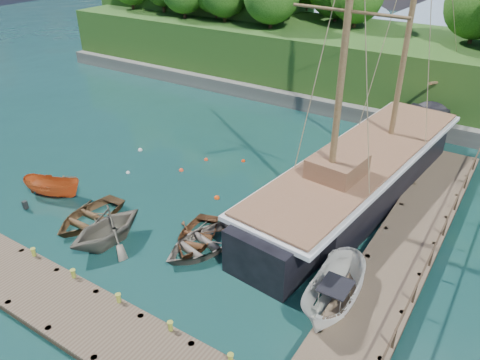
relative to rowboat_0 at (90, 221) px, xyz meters
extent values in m
plane|color=#11342E|center=(4.79, 0.92, 0.00)|extent=(160.00, 160.00, 0.00)
cube|color=#4D3A2E|center=(6.79, -5.58, 0.54)|extent=(20.00, 3.20, 0.12)
cube|color=black|center=(6.79, -5.58, 0.38)|extent=(20.00, 3.20, 0.20)
cube|color=#4D3A2E|center=(16.29, 7.92, 0.54)|extent=(3.20, 24.00, 0.12)
cube|color=black|center=(16.29, 7.92, 0.38)|extent=(3.20, 24.00, 0.20)
cylinder|color=black|center=(14.99, 19.62, 0.05)|extent=(0.28, 0.28, 1.10)
cylinder|color=black|center=(17.59, 19.62, 0.05)|extent=(0.28, 0.28, 1.10)
cylinder|color=olive|center=(0.79, -4.18, 0.00)|extent=(0.26, 0.26, 0.45)
cylinder|color=olive|center=(3.79, -4.18, 0.00)|extent=(0.26, 0.26, 0.45)
cylinder|color=olive|center=(6.79, -4.18, 0.00)|extent=(0.26, 0.26, 0.45)
cylinder|color=olive|center=(9.79, -4.18, 0.00)|extent=(0.26, 0.26, 0.45)
imported|color=brown|center=(0.00, 0.00, 0.00)|extent=(3.42, 4.70, 0.96)
imported|color=#6C6658|center=(2.49, -0.88, 0.00)|extent=(4.25, 4.80, 2.36)
imported|color=#56331C|center=(6.41, 1.91, 0.00)|extent=(3.96, 4.75, 0.85)
imported|color=#70665C|center=(7.13, 1.55, 0.00)|extent=(4.50, 5.55, 1.01)
imported|color=#C0521E|center=(-4.13, 0.76, 0.00)|extent=(4.21, 2.65, 1.52)
imported|color=silver|center=(14.79, 1.14, 0.00)|extent=(2.45, 5.64, 2.13)
cube|color=black|center=(12.04, 11.70, 0.87)|extent=(6.90, 16.64, 3.36)
cube|color=black|center=(13.12, 22.05, 0.87)|extent=(3.40, 5.36, 3.03)
cube|color=black|center=(11.09, 2.50, 0.87)|extent=(4.09, 4.52, 3.19)
cube|color=silver|center=(12.04, 11.70, 2.48)|extent=(7.48, 21.71, 0.25)
cube|color=brown|center=(12.04, 11.70, 2.73)|extent=(6.96, 21.20, 0.12)
cube|color=brown|center=(11.69, 8.25, 3.33)|extent=(2.92, 3.26, 1.20)
cylinder|color=brown|center=(13.50, 25.68, 3.93)|extent=(0.95, 6.88, 1.69)
cylinder|color=brown|center=(11.61, 7.56, 10.95)|extent=(0.36, 0.36, 16.44)
sphere|color=silver|center=(-2.42, 5.56, 0.00)|extent=(0.28, 0.28, 0.28)
sphere|color=#F24522|center=(0.50, 7.84, 0.00)|extent=(0.33, 0.33, 0.33)
sphere|color=#E4430A|center=(4.76, 6.17, 0.00)|extent=(0.36, 0.36, 0.36)
sphere|color=white|center=(7.71, 6.57, 0.00)|extent=(0.27, 0.27, 0.27)
sphere|color=#EE411B|center=(0.97, 10.12, 0.00)|extent=(0.30, 0.30, 0.30)
sphere|color=#E72A00|center=(3.38, 11.44, 0.00)|extent=(0.28, 0.28, 0.28)
sphere|color=silver|center=(-4.24, 8.70, 0.00)|extent=(0.34, 0.34, 0.34)
sphere|color=#FA2700|center=(7.27, 4.46, 0.00)|extent=(0.30, 0.30, 0.30)
cube|color=#474744|center=(-3.21, 24.92, 0.60)|extent=(50.00, 4.00, 1.40)
cube|color=#27521D|center=(-3.21, 30.92, 3.00)|extent=(50.00, 14.00, 6.00)
cube|color=#27521D|center=(-17.21, 34.92, 5.00)|extent=(24.00, 12.00, 10.00)
cylinder|color=#382616|center=(-11.32, 29.03, 6.70)|extent=(0.36, 0.36, 1.40)
cylinder|color=#382616|center=(-9.39, 27.73, 6.70)|extent=(0.36, 0.36, 1.40)
cylinder|color=#382616|center=(-23.00, 28.19, 6.70)|extent=(0.36, 0.36, 1.40)
cylinder|color=#382616|center=(-15.94, 35.70, 6.70)|extent=(0.36, 0.36, 1.40)
cylinder|color=#382616|center=(-20.79, 31.24, 6.70)|extent=(0.36, 0.36, 1.40)
cylinder|color=#382616|center=(3.18, 32.13, 6.70)|extent=(0.36, 0.36, 1.40)
cylinder|color=#382616|center=(-5.36, 31.12, 6.70)|extent=(0.36, 0.36, 1.40)
cylinder|color=#382616|center=(0.21, 34.27, 6.70)|extent=(0.36, 0.36, 1.40)
cylinder|color=#382616|center=(-3.72, 27.47, 6.70)|extent=(0.36, 0.36, 1.40)
cylinder|color=#382616|center=(14.06, 31.31, 6.70)|extent=(0.36, 0.36, 1.40)
sphere|color=#17400E|center=(14.06, 31.31, 9.14)|extent=(5.55, 5.55, 5.55)
cylinder|color=#382616|center=(-5.23, 38.68, 6.70)|extent=(0.36, 0.36, 1.40)
cylinder|color=#382616|center=(-13.12, 32.32, 6.70)|extent=(0.36, 0.36, 1.40)
cylinder|color=#382616|center=(-18.48, 28.56, 6.70)|extent=(0.36, 0.36, 1.40)
cylinder|color=#382616|center=(-14.82, 32.39, 6.70)|extent=(0.36, 0.36, 1.40)
cylinder|color=#382616|center=(-0.94, 39.29, 6.70)|extent=(0.36, 0.36, 1.40)
cylinder|color=#382616|center=(-7.11, 31.94, 6.70)|extent=(0.36, 0.36, 1.40)
cylinder|color=#382616|center=(-18.11, 30.17, 6.70)|extent=(0.36, 0.36, 1.40)
cylinder|color=#382616|center=(-14.12, 26.98, 6.70)|extent=(0.36, 0.36, 1.40)
camera|label=1|loc=(19.75, -14.26, 15.54)|focal=35.00mm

